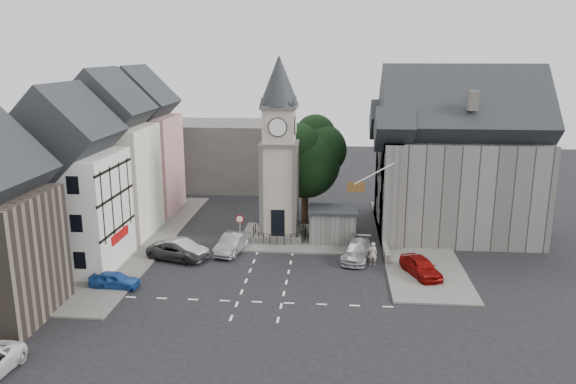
# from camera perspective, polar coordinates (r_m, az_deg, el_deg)

# --- Properties ---
(ground) EXTENTS (120.00, 120.00, 0.00)m
(ground) POSITION_cam_1_polar(r_m,az_deg,el_deg) (43.76, -1.91, -8.06)
(ground) COLOR black
(ground) RESTS_ON ground
(pavement_west) EXTENTS (6.00, 30.00, 0.14)m
(pavement_west) POSITION_cam_1_polar(r_m,az_deg,el_deg) (52.07, -14.95, -4.80)
(pavement_west) COLOR #595651
(pavement_west) RESTS_ON ground
(pavement_east) EXTENTS (6.00, 26.00, 0.14)m
(pavement_east) POSITION_cam_1_polar(r_m,az_deg,el_deg) (51.44, 12.62, -4.89)
(pavement_east) COLOR #595651
(pavement_east) RESTS_ON ground
(central_island) EXTENTS (10.00, 8.00, 0.16)m
(central_island) POSITION_cam_1_polar(r_m,az_deg,el_deg) (51.07, 0.83, -4.66)
(central_island) COLOR #595651
(central_island) RESTS_ON ground
(road_markings) EXTENTS (20.00, 8.00, 0.01)m
(road_markings) POSITION_cam_1_polar(r_m,az_deg,el_deg) (38.76, -2.89, -11.10)
(road_markings) COLOR silver
(road_markings) RESTS_ON ground
(clock_tower) EXTENTS (4.86, 4.86, 16.25)m
(clock_tower) POSITION_cam_1_polar(r_m,az_deg,el_deg) (49.20, -0.89, 4.28)
(clock_tower) COLOR #4C4944
(clock_tower) RESTS_ON ground
(stone_shelter) EXTENTS (4.30, 3.30, 3.08)m
(stone_shelter) POSITION_cam_1_polar(r_m,az_deg,el_deg) (50.02, 4.57, -3.34)
(stone_shelter) COLOR #5B5854
(stone_shelter) RESTS_ON ground
(town_tree) EXTENTS (7.20, 7.20, 10.80)m
(town_tree) POSITION_cam_1_polar(r_m,az_deg,el_deg) (54.16, 1.76, 3.95)
(town_tree) COLOR black
(town_tree) RESTS_ON ground
(warning_sign_post) EXTENTS (0.70, 0.19, 2.85)m
(warning_sign_post) POSITION_cam_1_polar(r_m,az_deg,el_deg) (48.59, -4.93, -3.29)
(warning_sign_post) COLOR black
(warning_sign_post) RESTS_ON ground
(terrace_pink) EXTENTS (8.10, 7.60, 12.80)m
(terrace_pink) POSITION_cam_1_polar(r_m,az_deg,el_deg) (60.65, -14.86, 4.20)
(terrace_pink) COLOR tan
(terrace_pink) RESTS_ON ground
(terrace_cream) EXTENTS (8.10, 7.60, 12.80)m
(terrace_cream) POSITION_cam_1_polar(r_m,az_deg,el_deg) (53.31, -17.71, 2.70)
(terrace_cream) COLOR beige
(terrace_cream) RESTS_ON ground
(terrace_tudor) EXTENTS (8.10, 7.60, 12.00)m
(terrace_tudor) POSITION_cam_1_polar(r_m,az_deg,el_deg) (46.28, -21.40, 0.23)
(terrace_tudor) COLOR silver
(terrace_tudor) RESTS_ON ground
(backdrop_west) EXTENTS (20.00, 10.00, 8.00)m
(backdrop_west) POSITION_cam_1_polar(r_m,az_deg,el_deg) (71.41, -8.88, 3.83)
(backdrop_west) COLOR #4C4944
(backdrop_west) RESTS_ON ground
(east_building) EXTENTS (14.40, 11.40, 12.60)m
(east_building) POSITION_cam_1_polar(r_m,az_deg,el_deg) (53.33, 16.39, 2.45)
(east_building) COLOR #5B5854
(east_building) RESTS_ON ground
(east_boundary_wall) EXTENTS (0.40, 16.00, 0.90)m
(east_boundary_wall) POSITION_cam_1_polar(r_m,az_deg,el_deg) (52.91, 9.35, -3.76)
(east_boundary_wall) COLOR #5B5854
(east_boundary_wall) RESTS_ON ground
(flagpole) EXTENTS (3.68, 0.10, 2.74)m
(flagpole) POSITION_cam_1_polar(r_m,az_deg,el_deg) (45.35, 8.72, 1.84)
(flagpole) COLOR white
(flagpole) RESTS_ON ground
(car_west_blue) EXTENTS (3.65, 1.58, 1.23)m
(car_west_blue) POSITION_cam_1_polar(r_m,az_deg,el_deg) (42.48, -17.19, -8.53)
(car_west_blue) COLOR #1B4898
(car_west_blue) RESTS_ON ground
(car_west_silver) EXTENTS (4.78, 3.10, 1.49)m
(car_west_silver) POSITION_cam_1_polar(r_m,az_deg,el_deg) (47.13, -10.70, -5.69)
(car_west_silver) COLOR #B1B5B9
(car_west_silver) RESTS_ON ground
(car_west_grey) EXTENTS (5.56, 3.67, 1.42)m
(car_west_grey) POSITION_cam_1_polar(r_m,az_deg,el_deg) (46.81, -11.09, -5.89)
(car_west_grey) COLOR #2D2C2F
(car_west_grey) RESTS_ON ground
(car_island_silver) EXTENTS (2.63, 5.03, 1.58)m
(car_island_silver) POSITION_cam_1_polar(r_m,az_deg,el_deg) (47.72, -5.67, -5.20)
(car_island_silver) COLOR gray
(car_island_silver) RESTS_ON ground
(car_island_east) EXTENTS (2.91, 5.28, 1.45)m
(car_island_east) POSITION_cam_1_polar(r_m,az_deg,el_deg) (46.28, 6.99, -5.94)
(car_island_east) COLOR #9A9CA1
(car_island_east) RESTS_ON ground
(car_east_red) EXTENTS (3.20, 4.76, 1.50)m
(car_east_red) POSITION_cam_1_polar(r_m,az_deg,el_deg) (43.76, 13.35, -7.39)
(car_east_red) COLOR #7A0806
(car_east_red) RESTS_ON ground
(pedestrian) EXTENTS (0.71, 0.47, 1.93)m
(pedestrian) POSITION_cam_1_polar(r_m,az_deg,el_deg) (45.10, 8.59, -6.21)
(pedestrian) COLOR #A99D8C
(pedestrian) RESTS_ON ground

